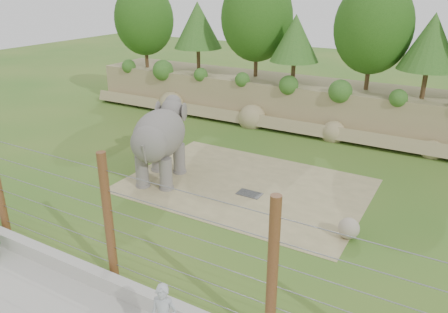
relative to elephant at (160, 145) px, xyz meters
The scene contains 8 objects.
ground 3.84m from the elephant, 29.83° to the right, with size 90.00×90.00×0.00m, color #31671F.
back_embankment 11.76m from the elephant, 71.82° to the left, with size 30.00×5.52×8.77m.
dirt_patch 4.07m from the elephant, 19.98° to the left, with size 10.00×7.00×0.02m, color #8C8158.
drain_grate 4.38m from the elephant, ahead, with size 1.00×0.60×0.03m, color #262628.
elephant is the anchor object (origin of this frame).
stone_ball 8.54m from the elephant, ahead, with size 0.73×0.73×0.73m, color gray.
retaining_wall 7.50m from the elephant, 65.91° to the right, with size 26.00×0.35×0.50m, color #B5B4A8.
barrier_fence 6.92m from the elephant, 64.21° to the right, with size 20.26×0.26×4.00m.
Camera 1 is at (8.12, -12.12, 8.17)m, focal length 35.00 mm.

